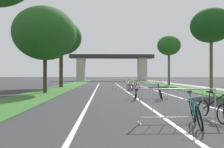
{
  "coord_description": "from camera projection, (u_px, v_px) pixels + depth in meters",
  "views": [
    {
      "loc": [
        -2.04,
        -1.65,
        1.45
      ],
      "look_at": [
        -0.99,
        25.22,
        1.57
      ],
      "focal_mm": 34.26,
      "sensor_mm": 36.0,
      "label": 1
    }
  ],
  "objects": [
    {
      "name": "tree_right_pine_near",
      "position": [
        211.0,
        26.0,
        17.92
      ],
      "size": [
        3.38,
        3.38,
        7.06
      ],
      "color": "brown",
      "rests_on": "ground"
    },
    {
      "name": "crowd_barrier_second",
      "position": [
        149.0,
        90.0,
        13.2
      ],
      "size": [
        2.36,
        0.5,
        1.05
      ],
      "rotation": [
        0.0,
        0.0,
        -0.03
      ],
      "color": "#ADADB2",
      "rests_on": "ground"
    },
    {
      "name": "tree_left_oak_mid",
      "position": [
        45.0,
        34.0,
        16.9
      ],
      "size": [
        4.95,
        4.95,
        6.83
      ],
      "color": "#3D2D1E",
      "rests_on": "ground"
    },
    {
      "name": "bicycle_blue_0",
      "position": [
        160.0,
        93.0,
        12.73
      ],
      "size": [
        0.74,
        1.76,
        1.02
      ],
      "rotation": [
        0.0,
        0.0,
        2.95
      ],
      "color": "black",
      "rests_on": "ground"
    },
    {
      "name": "lane_stripe_center",
      "position": [
        126.0,
        91.0,
        19.74
      ],
      "size": [
        0.14,
        36.07,
        0.01
      ],
      "primitive_type": "cube",
      "color": "silver",
      "rests_on": "ground"
    },
    {
      "name": "tree_right_oak_near",
      "position": [
        169.0,
        46.0,
        29.86
      ],
      "size": [
        3.24,
        3.24,
        6.96
      ],
      "color": "brown",
      "rests_on": "ground"
    },
    {
      "name": "sidewalk_path_right",
      "position": [
        189.0,
        86.0,
        27.57
      ],
      "size": [
        1.66,
        62.36,
        0.08
      ],
      "primitive_type": "cube",
      "color": "#9E9B93",
      "rests_on": "ground"
    },
    {
      "name": "tree_left_maple_mid",
      "position": [
        61.0,
        38.0,
        24.94
      ],
      "size": [
        4.79,
        4.79,
        7.88
      ],
      "color": "#3D2D1E",
      "rests_on": "ground"
    },
    {
      "name": "crowd_barrier_third",
      "position": [
        125.0,
        85.0,
        19.95
      ],
      "size": [
        2.36,
        0.46,
        1.05
      ],
      "rotation": [
        0.0,
        0.0,
        -0.01
      ],
      "color": "#ADADB2",
      "rests_on": "ground"
    },
    {
      "name": "grass_verge_left",
      "position": [
        67.0,
        86.0,
        26.95
      ],
      "size": [
        3.1,
        62.36,
        0.05
      ],
      "primitive_type": "cube",
      "color": "#386B2D",
      "rests_on": "ground"
    },
    {
      "name": "bicycle_silver_7",
      "position": [
        130.0,
        87.0,
        19.59
      ],
      "size": [
        0.56,
        1.73,
        0.91
      ],
      "rotation": [
        0.0,
        0.0,
        0.05
      ],
      "color": "black",
      "rests_on": "ground"
    },
    {
      "name": "bicycle_teal_2",
      "position": [
        195.0,
        113.0,
        6.05
      ],
      "size": [
        0.78,
        1.69,
        0.99
      ],
      "rotation": [
        0.0,
        0.0,
        2.9
      ],
      "color": "black",
      "rests_on": "ground"
    },
    {
      "name": "bicycle_red_4",
      "position": [
        136.0,
        86.0,
        20.41
      ],
      "size": [
        0.67,
        1.56,
        0.94
      ],
      "rotation": [
        0.0,
        0.0,
        0.22
      ],
      "color": "black",
      "rests_on": "ground"
    },
    {
      "name": "overpass_bridge",
      "position": [
        112.0,
        63.0,
        53.24
      ],
      "size": [
        20.75,
        3.1,
        6.51
      ],
      "color": "#2D2D30",
      "rests_on": "ground"
    },
    {
      "name": "bicycle_black_3",
      "position": [
        213.0,
        109.0,
        6.81
      ],
      "size": [
        0.55,
        1.64,
        0.92
      ],
      "rotation": [
        0.0,
        0.0,
        3.27
      ],
      "color": "black",
      "rests_on": "ground"
    },
    {
      "name": "crowd_barrier_nearest",
      "position": [
        178.0,
        106.0,
        6.39
      ],
      "size": [
        2.35,
        0.45,
        1.05
      ],
      "rotation": [
        0.0,
        0.0,
        -0.0
      ],
      "color": "#ADADB2",
      "rests_on": "ground"
    },
    {
      "name": "lane_stripe_right_lane",
      "position": [
        156.0,
        91.0,
        19.85
      ],
      "size": [
        0.14,
        36.07,
        0.01
      ],
      "primitive_type": "cube",
      "color": "silver",
      "rests_on": "ground"
    },
    {
      "name": "grass_verge_right",
      "position": [
        171.0,
        86.0,
        27.47
      ],
      "size": [
        3.1,
        62.36,
        0.05
      ],
      "primitive_type": "cube",
      "color": "#386B2D",
      "rests_on": "ground"
    },
    {
      "name": "lane_stripe_left_lane",
      "position": [
        95.0,
        91.0,
        19.63
      ],
      "size": [
        0.14,
        36.07,
        0.01
      ],
      "primitive_type": "cube",
      "color": "silver",
      "rests_on": "ground"
    },
    {
      "name": "bicycle_white_6",
      "position": [
        136.0,
        93.0,
        12.74
      ],
      "size": [
        0.64,
        1.75,
        1.0
      ],
      "rotation": [
        0.0,
        0.0,
        -0.21
      ],
      "color": "black",
      "rests_on": "ground"
    },
    {
      "name": "bicycle_orange_1",
      "position": [
        130.0,
        86.0,
        20.53
      ],
      "size": [
        0.71,
        1.63,
        0.85
      ],
      "rotation": [
        0.0,
        0.0,
        0.24
      ],
      "color": "black",
      "rests_on": "ground"
    }
  ]
}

